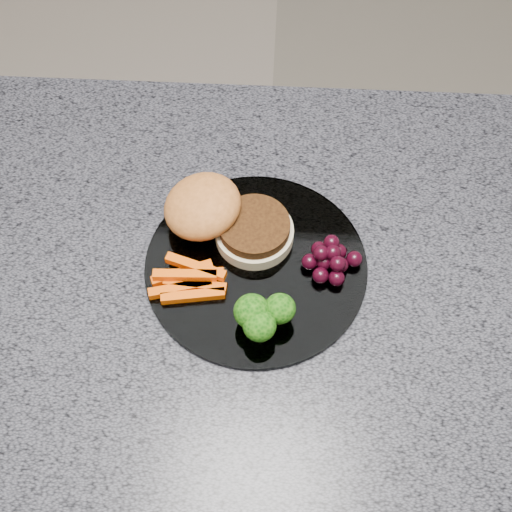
% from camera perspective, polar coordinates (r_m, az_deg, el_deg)
% --- Properties ---
extents(island_cabinet, '(1.20, 0.60, 0.86)m').
position_cam_1_polar(island_cabinet, '(1.26, -0.39, -12.06)').
color(island_cabinet, brown).
rests_on(island_cabinet, ground).
extents(countertop, '(1.20, 0.60, 0.04)m').
position_cam_1_polar(countertop, '(0.85, -0.57, -2.01)').
color(countertop, '#4A4B54').
rests_on(countertop, island_cabinet).
extents(plate, '(0.26, 0.26, 0.01)m').
position_cam_1_polar(plate, '(0.83, 0.00, -0.82)').
color(plate, white).
rests_on(plate, countertop).
extents(burger, '(0.16, 0.11, 0.05)m').
position_cam_1_polar(burger, '(0.84, -2.82, 3.13)').
color(burger, beige).
rests_on(burger, plate).
extents(carrot_sticks, '(0.09, 0.06, 0.02)m').
position_cam_1_polar(carrot_sticks, '(0.81, -5.38, -1.91)').
color(carrot_sticks, '#EE5403').
rests_on(carrot_sticks, plate).
extents(broccoli, '(0.07, 0.06, 0.05)m').
position_cam_1_polar(broccoli, '(0.77, 0.48, -4.78)').
color(broccoli, '#649636').
rests_on(broccoli, plate).
extents(grape_bunch, '(0.07, 0.06, 0.03)m').
position_cam_1_polar(grape_bunch, '(0.82, 5.98, -0.29)').
color(grape_bunch, black).
rests_on(grape_bunch, plate).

